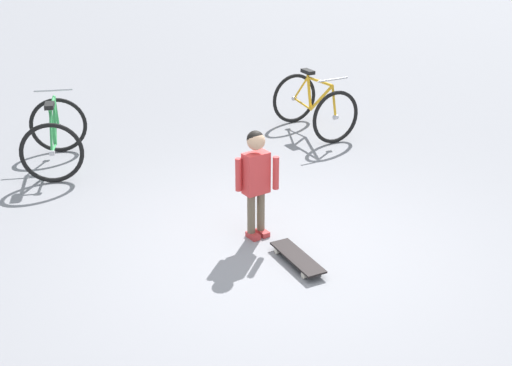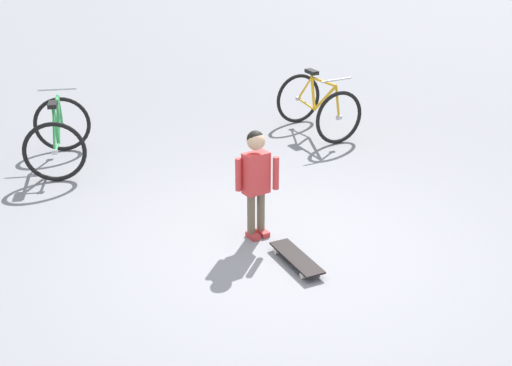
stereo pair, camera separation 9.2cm
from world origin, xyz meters
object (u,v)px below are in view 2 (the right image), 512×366
Objects in this scene: child_person at (256,173)px; bicycle_near at (318,106)px; skateboard at (296,258)px; bicycle_mid at (58,135)px.

child_person reaches higher than bicycle_near.
skateboard is 3.67m from bicycle_near.
child_person is at bearing 117.46° from skateboard.
bicycle_near is at bearing 15.05° from bicycle_mid.
bicycle_near is (0.85, 3.56, 0.32)m from skateboard.
skateboard is (0.30, -0.58, -0.60)m from child_person.
bicycle_mid is at bearing -164.95° from bicycle_near.
child_person is at bearing -111.21° from bicycle_near.
child_person is at bearing -43.89° from bicycle_mid.
skateboard is 0.63× the size of bicycle_mid.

